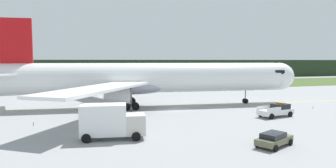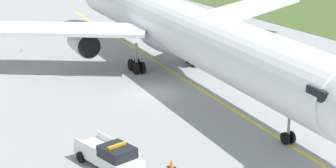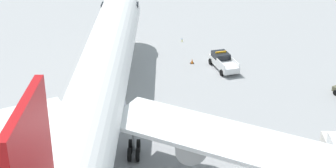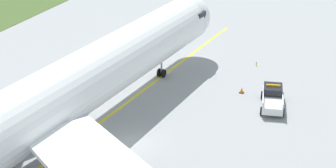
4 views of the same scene
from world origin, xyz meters
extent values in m
plane|color=#959699|center=(0.00, 0.00, 0.00)|extent=(320.00, 320.00, 0.00)
cube|color=yellow|center=(-3.12, 4.59, 0.00)|extent=(74.68, 8.05, 0.01)
cylinder|color=white|center=(-3.12, 4.59, 4.92)|extent=(47.18, 9.88, 5.06)
ellipsoid|color=white|center=(21.21, 2.06, 4.92)|extent=(6.06, 5.60, 5.06)
ellipsoid|color=#A7AABA|center=(-5.45, 4.83, 3.53)|extent=(12.28, 6.50, 2.78)
cube|color=black|center=(20.01, 2.19, 5.81)|extent=(2.29, 4.96, 0.70)
cylinder|color=black|center=(-7.73, -3.00, 3.03)|extent=(0.35, 2.28, 2.28)
cylinder|color=gray|center=(14.61, 2.75, 1.65)|extent=(0.20, 0.20, 2.39)
cylinder|color=black|center=(14.64, 3.01, 0.45)|extent=(0.92, 0.31, 0.90)
cylinder|color=black|center=(14.58, 2.49, 0.45)|extent=(0.92, 0.31, 0.90)
cylinder|color=black|center=(-5.45, 7.78, 0.60)|extent=(1.22, 0.42, 1.20)
cylinder|color=black|center=(-5.37, 8.48, 0.60)|extent=(1.22, 0.42, 1.20)
cylinder|color=gray|center=(-6.79, 1.66, 1.80)|extent=(0.28, 0.28, 2.39)
cube|color=white|center=(11.47, -9.99, 0.73)|extent=(5.61, 2.90, 0.70)
cube|color=black|center=(12.42, -9.81, 1.43)|extent=(2.44, 2.15, 0.70)
cube|color=white|center=(10.04, -9.33, 1.31)|extent=(2.54, 0.58, 0.45)
cube|color=white|center=(10.38, -11.13, 1.31)|extent=(2.54, 0.58, 0.45)
cube|color=orange|center=(12.42, -9.81, 1.86)|extent=(0.45, 1.36, 0.16)
cylinder|color=black|center=(13.07, -8.68, 0.38)|extent=(0.79, 0.38, 0.76)
cylinder|color=black|center=(13.44, -10.61, 0.38)|extent=(0.79, 0.38, 0.76)
cylinder|color=black|center=(9.50, -9.37, 0.38)|extent=(0.79, 0.38, 0.76)
cylinder|color=black|center=(9.87, -11.30, 0.38)|extent=(0.79, 0.38, 0.76)
cube|color=black|center=(13.63, -6.47, 0.01)|extent=(0.47, 0.47, 0.03)
cone|color=orange|center=(13.63, -6.47, 0.31)|extent=(0.36, 0.36, 0.56)
cylinder|color=yellow|center=(21.56, -6.22, 0.18)|extent=(0.10, 0.10, 0.36)
sphere|color=blue|center=(21.56, -6.22, 0.41)|extent=(0.12, 0.12, 0.12)
camera|label=1|loc=(-15.19, -44.66, 7.86)|focal=31.77mm
camera|label=2|loc=(43.02, -24.14, 16.98)|focal=61.50mm
camera|label=3|loc=(-44.44, 2.62, 24.34)|focal=54.31mm
camera|label=4|loc=(-35.41, -17.29, 22.79)|focal=57.16mm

